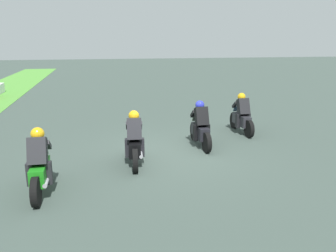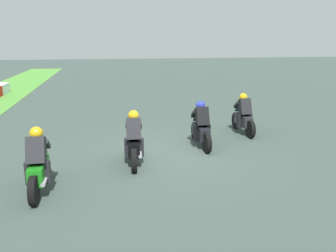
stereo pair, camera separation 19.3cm
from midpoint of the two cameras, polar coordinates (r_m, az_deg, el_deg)
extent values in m
plane|color=#394841|center=(10.37, 0.69, -4.69)|extent=(120.00, 120.00, 0.00)
cube|color=white|center=(24.96, -26.45, 5.75)|extent=(1.88, 0.60, 0.64)
cylinder|color=black|center=(13.53, 12.03, 0.92)|extent=(0.64, 0.16, 0.64)
cylinder|color=black|center=(12.28, 14.40, -0.57)|extent=(0.64, 0.16, 0.64)
cube|color=#28282D|center=(12.86, 13.20, 0.99)|extent=(1.11, 0.36, 0.40)
ellipsoid|color=#28282D|center=(12.89, 13.11, 2.39)|extent=(0.49, 0.32, 0.24)
cube|color=red|center=(12.40, 14.11, 0.54)|extent=(0.07, 0.16, 0.08)
cylinder|color=#A5A5AD|center=(12.65, 14.44, 0.08)|extent=(0.42, 0.11, 0.10)
cube|color=black|center=(12.67, 13.51, 3.18)|extent=(0.50, 0.42, 0.66)
sphere|color=gold|center=(12.81, 13.21, 4.86)|extent=(0.31, 0.31, 0.30)
cube|color=#3D5B74|center=(13.24, 12.46, 2.91)|extent=(0.16, 0.27, 0.23)
cube|color=black|center=(12.68, 12.58, 0.83)|extent=(0.18, 0.15, 0.52)
cube|color=black|center=(12.84, 14.23, 0.90)|extent=(0.18, 0.15, 0.52)
cube|color=black|center=(12.94, 12.13, 3.57)|extent=(0.39, 0.11, 0.31)
cube|color=black|center=(13.08, 13.59, 3.60)|extent=(0.39, 0.11, 0.31)
cylinder|color=black|center=(11.69, 5.18, -0.91)|extent=(0.64, 0.15, 0.64)
cylinder|color=black|center=(10.41, 7.22, -2.89)|extent=(0.64, 0.15, 0.64)
cube|color=black|center=(11.00, 6.16, -0.94)|extent=(1.11, 0.34, 0.40)
ellipsoid|color=black|center=(11.02, 6.06, 0.70)|extent=(0.49, 0.31, 0.24)
cube|color=red|center=(10.52, 6.95, -1.55)|extent=(0.06, 0.16, 0.08)
cylinder|color=#A5A5AD|center=(10.76, 7.49, -2.05)|extent=(0.42, 0.11, 0.10)
cube|color=black|center=(10.78, 6.39, 1.59)|extent=(0.49, 0.41, 0.66)
sphere|color=#252DAE|center=(10.92, 6.10, 3.58)|extent=(0.31, 0.31, 0.30)
cube|color=#556952|center=(11.38, 5.50, 1.36)|extent=(0.16, 0.26, 0.23)
cube|color=black|center=(10.83, 5.33, -1.16)|extent=(0.18, 0.14, 0.52)
cube|color=black|center=(10.95, 7.34, -1.05)|extent=(0.18, 0.14, 0.52)
cube|color=black|center=(11.08, 4.94, 2.08)|extent=(0.39, 0.11, 0.31)
cube|color=black|center=(11.18, 6.72, 2.14)|extent=(0.39, 0.11, 0.31)
cylinder|color=black|center=(10.18, -5.25, -3.22)|extent=(0.65, 0.21, 0.64)
cylinder|color=black|center=(8.86, -5.19, -5.93)|extent=(0.65, 0.21, 0.64)
cube|color=black|center=(9.46, -5.25, -3.45)|extent=(1.13, 0.44, 0.40)
ellipsoid|color=black|center=(9.47, -5.29, -1.54)|extent=(0.51, 0.35, 0.24)
cube|color=red|center=(8.97, -5.23, -4.31)|extent=(0.08, 0.17, 0.08)
cylinder|color=#A5A5AD|center=(9.17, -4.21, -4.86)|extent=(0.43, 0.14, 0.10)
cube|color=black|center=(9.22, -5.32, -0.56)|extent=(0.52, 0.45, 0.66)
sphere|color=gold|center=(9.35, -5.37, 1.80)|extent=(0.33, 0.33, 0.30)
cube|color=slate|center=(9.85, -5.31, -0.68)|extent=(0.18, 0.28, 0.23)
cube|color=black|center=(9.35, -6.47, -3.70)|extent=(0.19, 0.16, 0.52)
cube|color=black|center=(9.35, -4.02, -3.64)|extent=(0.19, 0.16, 0.52)
cube|color=black|center=(9.58, -6.41, 0.11)|extent=(0.39, 0.14, 0.31)
cube|color=black|center=(9.58, -4.26, 0.16)|extent=(0.39, 0.14, 0.31)
cylinder|color=black|center=(8.91, -19.83, -6.64)|extent=(0.64, 0.15, 0.64)
cylinder|color=black|center=(7.63, -21.37, -10.32)|extent=(0.64, 0.15, 0.64)
cube|color=#1B7E19|center=(8.20, -20.65, -7.17)|extent=(1.10, 0.33, 0.40)
ellipsoid|color=#1B7E19|center=(8.19, -20.72, -4.96)|extent=(0.48, 0.31, 0.24)
cube|color=red|center=(7.72, -21.26, -8.39)|extent=(0.06, 0.16, 0.08)
cylinder|color=#A5A5AD|center=(7.90, -19.81, -8.94)|extent=(0.42, 0.11, 0.10)
cube|color=black|center=(7.94, -21.09, -3.93)|extent=(0.49, 0.41, 0.66)
sphere|color=gold|center=(8.05, -21.04, -1.15)|extent=(0.30, 0.30, 0.30)
cube|color=slate|center=(8.55, -20.31, -3.84)|extent=(0.16, 0.26, 0.23)
cube|color=black|center=(8.13, -22.18, -7.51)|extent=(0.18, 0.14, 0.52)
cube|color=black|center=(8.05, -19.37, -7.44)|extent=(0.18, 0.14, 0.52)
cube|color=black|center=(8.32, -21.88, -3.04)|extent=(0.39, 0.10, 0.31)
cube|color=black|center=(8.26, -19.43, -2.95)|extent=(0.39, 0.10, 0.31)
camera|label=1|loc=(0.10, -89.45, 0.14)|focal=35.50mm
camera|label=2|loc=(0.10, 90.55, -0.14)|focal=35.50mm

